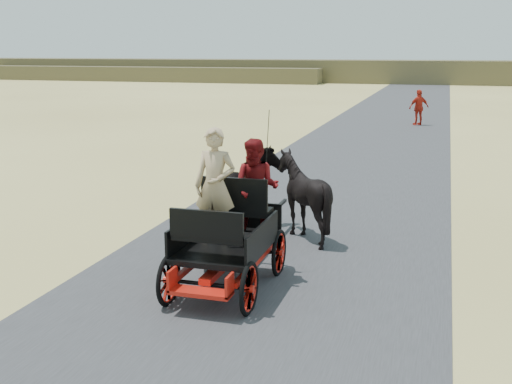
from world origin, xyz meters
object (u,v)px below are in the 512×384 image
(carriage, at_px, (227,266))
(pedestrian, at_px, (419,107))
(horse_left, at_px, (249,193))
(horse_right, at_px, (303,196))

(carriage, relative_size, pedestrian, 1.39)
(carriage, bearing_deg, horse_left, 100.39)
(carriage, relative_size, horse_right, 1.41)
(horse_left, relative_size, horse_right, 1.18)
(horse_right, height_order, pedestrian, pedestrian)
(horse_left, xyz_separation_m, pedestrian, (2.44, 20.22, 0.02))
(carriage, distance_m, horse_left, 3.09)
(horse_right, xyz_separation_m, pedestrian, (1.34, 20.22, 0.01))
(carriage, xyz_separation_m, horse_right, (0.55, 3.00, 0.49))
(horse_right, bearing_deg, pedestrian, -93.79)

